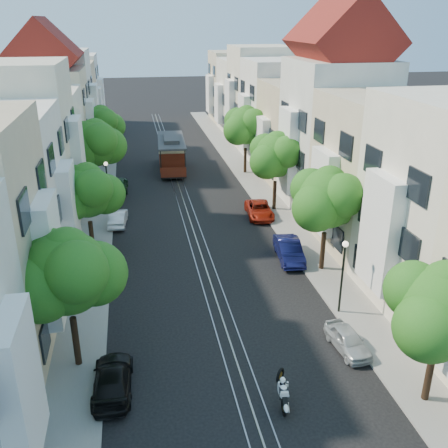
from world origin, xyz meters
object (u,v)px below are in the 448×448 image
tree_e_d (246,126)px  tree_w_d (102,125)px  tree_w_a (68,274)px  tree_w_b (88,193)px  tree_e_a (443,310)px  tree_e_b (328,200)px  lamp_east (343,266)px  parked_car_w_near (113,379)px  cable_car (172,152)px  parked_car_e_far (259,210)px  parked_car_e_near (348,340)px  parked_car_e_mid (289,250)px  lamp_west (107,179)px  tree_w_c (96,144)px  parked_car_w_mid (118,218)px  sportbike_rider (283,391)px  tree_e_c (277,156)px  parked_car_w_far (119,184)px

tree_e_d → tree_w_d: (-14.40, 5.00, -0.27)m
tree_w_a → tree_w_b: bearing=90.0°
tree_e_a → tree_e_b: tree_e_b is taller
lamp_east → parked_car_w_near: 12.75m
cable_car → parked_car_e_far: (5.73, -14.91, -1.39)m
tree_e_d → parked_car_e_near: size_ratio=2.21×
tree_w_b → parked_car_e_far: bearing=20.5°
parked_car_e_mid → lamp_west: bearing=142.2°
tree_w_c → parked_car_w_mid: size_ratio=2.03×
lamp_east → parked_car_w_mid: 19.30m
lamp_east → tree_w_d: bearing=112.8°
tree_w_c → cable_car: tree_w_c is taller
tree_e_b → parked_car_w_mid: tree_e_b is taller
tree_w_a → tree_w_c: (0.00, 23.00, 0.34)m
sportbike_rider → cable_car: 35.90m
tree_w_b → parked_car_w_mid: bearing=73.0°
tree_e_c → tree_w_c: 15.25m
lamp_west → parked_car_w_far: lamp_west is taller
tree_w_d → parked_car_e_far: 21.81m
lamp_west → sportbike_rider: 25.45m
tree_e_b → sportbike_rider: tree_e_b is taller
cable_car → parked_car_e_far: bearing=-66.2°
tree_e_a → cable_car: size_ratio=0.71×
parked_car_w_far → lamp_east: bearing=118.5°
tree_e_d → tree_e_a: bearing=-90.0°
tree_e_b → lamp_east: 5.41m
lamp_east → parked_car_w_far: 26.33m
parked_car_e_mid → parked_car_e_far: 7.93m
tree_e_d → parked_car_w_near: 33.80m
parked_car_w_far → parked_car_e_far: bearing=143.9°
tree_w_a → sportbike_rider: 10.18m
tree_w_b → parked_car_w_far: 14.01m
parked_car_e_near → parked_car_w_far: 28.71m
tree_e_c → sportbike_rider: tree_e_c is taller
parked_car_w_mid → parked_car_w_near: bearing=95.0°
lamp_east → tree_e_b: bearing=79.1°
parked_car_e_near → parked_car_w_far: parked_car_w_far is taller
tree_e_a → parked_car_w_near: 13.75m
tree_e_b → tree_e_c: 11.00m
parked_car_e_near → lamp_east: bearing=68.8°
sportbike_rider → lamp_east: bearing=57.6°
tree_w_a → parked_car_w_near: tree_w_a is taller
lamp_east → sportbike_rider: 8.27m
tree_e_a → tree_w_c: tree_w_c is taller
tree_e_b → lamp_west: tree_e_b is taller
parked_car_w_far → parked_car_e_mid: bearing=125.6°
lamp_east → parked_car_e_far: 14.92m
parked_car_e_far → cable_car: bearing=115.4°
tree_w_c → lamp_west: bearing=-74.2°
cable_car → parked_car_w_near: bearing=-96.4°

